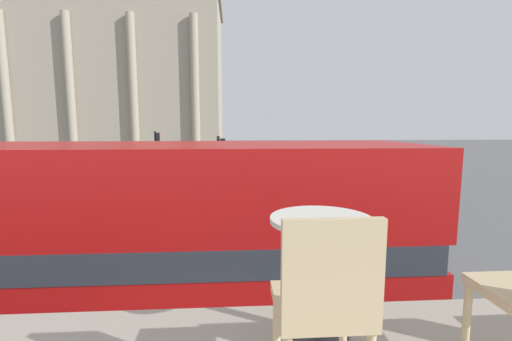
% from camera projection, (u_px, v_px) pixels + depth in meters
% --- Properties ---
extents(double_decker_bus, '(11.47, 2.72, 4.02)m').
position_uv_depth(double_decker_bus, '(84.00, 248.00, 5.81)').
color(double_decker_bus, black).
rests_on(double_decker_bus, ground_plane).
extents(cafe_dining_table, '(0.60, 0.60, 0.73)m').
position_uv_depth(cafe_dining_table, '(321.00, 250.00, 2.01)').
color(cafe_dining_table, '#2D2D30').
rests_on(cafe_dining_table, cafe_floor_slab).
extents(cafe_chair_0, '(0.40, 0.40, 0.91)m').
position_uv_depth(cafe_chair_0, '(324.00, 302.00, 1.45)').
color(cafe_chair_0, '#D1B789').
rests_on(cafe_chair_0, cafe_floor_slab).
extents(plaza_building_left, '(25.55, 13.85, 19.56)m').
position_uv_depth(plaza_building_left, '(121.00, 82.00, 43.29)').
color(plaza_building_left, '#A39984').
rests_on(plaza_building_left, ground_plane).
extents(traffic_light_near, '(0.42, 0.24, 3.91)m').
position_uv_depth(traffic_light_near, '(220.00, 169.00, 14.16)').
color(traffic_light_near, black).
rests_on(traffic_light_near, ground_plane).
extents(traffic_light_mid, '(0.42, 0.24, 3.99)m').
position_uv_depth(traffic_light_mid, '(157.00, 152.00, 22.38)').
color(traffic_light_mid, black).
rests_on(traffic_light_mid, ground_plane).
extents(pedestrian_olive, '(0.32, 0.32, 1.59)m').
position_uv_depth(pedestrian_olive, '(241.00, 210.00, 13.89)').
color(pedestrian_olive, '#282B33').
rests_on(pedestrian_olive, ground_plane).
extents(pedestrian_white, '(0.32, 0.32, 1.79)m').
position_uv_depth(pedestrian_white, '(168.00, 165.00, 28.85)').
color(pedestrian_white, '#282B33').
rests_on(pedestrian_white, ground_plane).
extents(pedestrian_blue, '(0.32, 0.32, 1.66)m').
position_uv_depth(pedestrian_blue, '(371.00, 182.00, 20.83)').
color(pedestrian_blue, '#282B33').
rests_on(pedestrian_blue, ground_plane).
extents(pedestrian_yellow, '(0.32, 0.32, 1.70)m').
position_uv_depth(pedestrian_yellow, '(149.00, 169.00, 26.56)').
color(pedestrian_yellow, '#282B33').
rests_on(pedestrian_yellow, ground_plane).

